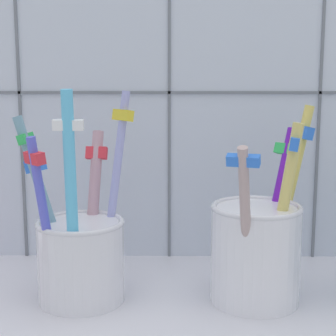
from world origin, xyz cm
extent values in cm
cube|color=silver|center=(0.00, 0.00, 1.00)|extent=(64.00, 22.00, 2.00)
cube|color=silver|center=(0.00, 12.00, 22.50)|extent=(64.00, 2.00, 45.00)
cube|color=slate|center=(-16.00, 10.90, 22.50)|extent=(0.30, 0.20, 45.00)
cube|color=slate|center=(0.00, 10.90, 22.50)|extent=(0.30, 0.20, 45.00)
cube|color=slate|center=(16.00, 10.90, 22.50)|extent=(0.30, 0.20, 45.00)
cube|color=slate|center=(0.00, 10.90, 20.17)|extent=(64.00, 0.20, 0.30)
cylinder|color=white|center=(-7.73, -0.90, 5.58)|extent=(7.69, 7.69, 7.15)
torus|color=silver|center=(-7.73, -0.90, 9.15)|extent=(7.81, 7.81, 0.50)
cylinder|color=#5BC4F0|center=(-7.81, -4.07, 11.62)|extent=(1.02, 2.38, 18.52)
cube|color=white|center=(-7.79, -4.54, 18.06)|extent=(2.43, 0.77, 0.87)
cylinder|color=#6F9EB2|center=(-10.73, -0.53, 10.41)|extent=(5.66, 1.69, 16.26)
cube|color=green|center=(-12.44, -0.26, 16.48)|extent=(1.19, 2.32, 1.02)
cylinder|color=#BD919E|center=(-7.06, 2.24, 9.50)|extent=(1.71, 6.28, 14.57)
cube|color=#E5333F|center=(-6.87, 3.99, 14.64)|extent=(2.10, 1.26, 1.31)
cylinder|color=#A0A3E1|center=(-4.96, 1.53, 11.46)|extent=(3.33, 3.01, 18.25)
cube|color=yellow|center=(-4.13, 2.24, 18.36)|extent=(2.22, 2.38, 1.09)
cylinder|color=silver|center=(-10.74, 0.06, 9.20)|extent=(4.30, 2.49, 13.78)
cube|color=blue|center=(-11.85, 0.57, 14.01)|extent=(1.82, 2.28, 1.30)
cylinder|color=#565BD9|center=(-10.13, -3.51, 9.75)|extent=(2.58, 2.46, 14.80)
cube|color=#E5333F|center=(-10.68, -4.01, 15.38)|extent=(2.15, 2.22, 1.05)
cylinder|color=white|center=(7.73, -0.90, 6.28)|extent=(7.89, 7.89, 8.55)
torus|color=silver|center=(7.73, -0.90, 10.55)|extent=(7.99, 7.99, 0.50)
cylinder|color=#DDCB6A|center=(9.77, -1.75, 10.22)|extent=(3.30, 1.68, 15.77)
cube|color=blue|center=(10.56, -1.94, 16.32)|extent=(1.37, 2.34, 1.16)
cylinder|color=#B49B98|center=(6.37, -4.31, 9.49)|extent=(2.50, 5.64, 14.45)
cube|color=blue|center=(5.77, -6.21, 15.54)|extent=(2.70, 1.68, 1.01)
cylinder|color=#E1CC5E|center=(11.01, 1.62, 10.81)|extent=(4.73, 2.67, 17.02)
cube|color=blue|center=(12.22, 2.13, 16.81)|extent=(1.83, 2.36, 1.30)
cylinder|color=#6516B5|center=(9.84, 1.52, 9.73)|extent=(4.75, 4.92, 14.97)
cube|color=green|center=(11.05, 2.79, 15.20)|extent=(2.50, 2.45, 1.15)
camera|label=1|loc=(0.51, -45.91, 21.73)|focal=56.68mm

